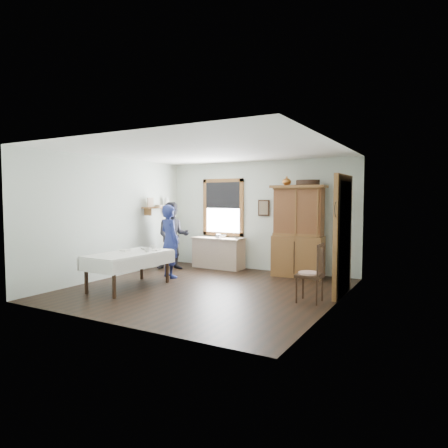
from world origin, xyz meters
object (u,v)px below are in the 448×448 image
object	(u,v)px
dining_table	(129,270)
wicker_basket	(293,272)
pail	(280,268)
woman_blue	(170,244)
spindle_chair	(310,273)
figure_dark	(173,238)
work_counter	(218,253)
china_hutch	(298,231)

from	to	relation	value
dining_table	wicker_basket	world-z (taller)	dining_table
pail	woman_blue	size ratio (longest dim) A/B	0.21
dining_table	spindle_chair	size ratio (longest dim) A/B	1.73
woman_blue	figure_dark	bearing A→B (deg)	-33.34
work_counter	wicker_basket	distance (m)	2.09
woman_blue	spindle_chair	bearing A→B (deg)	-165.00
pail	figure_dark	world-z (taller)	figure_dark
china_hutch	woman_blue	bearing A→B (deg)	-152.58
pail	wicker_basket	bearing A→B (deg)	-0.72
china_hutch	spindle_chair	size ratio (longest dim) A/B	2.03
wicker_basket	pail	bearing A→B (deg)	179.28
spindle_chair	pail	bearing A→B (deg)	122.18
wicker_basket	woman_blue	size ratio (longest dim) A/B	0.24
spindle_chair	wicker_basket	size ratio (longest dim) A/B	2.80
work_counter	woman_blue	size ratio (longest dim) A/B	0.90
china_hutch	spindle_chair	world-z (taller)	china_hutch
spindle_chair	figure_dark	distance (m)	4.21
work_counter	dining_table	distance (m)	2.86
wicker_basket	china_hutch	bearing A→B (deg)	50.02
china_hutch	dining_table	bearing A→B (deg)	-136.58
work_counter	pail	xyz separation A→B (m)	(1.73, -0.14, -0.23)
china_hutch	woman_blue	size ratio (longest dim) A/B	1.37
china_hutch	figure_dark	distance (m)	3.12
spindle_chair	figure_dark	size ratio (longest dim) A/B	0.66
work_counter	pail	world-z (taller)	work_counter
spindle_chair	wicker_basket	distance (m)	2.26
china_hutch	woman_blue	world-z (taller)	china_hutch
china_hutch	wicker_basket	size ratio (longest dim) A/B	5.68
figure_dark	china_hutch	bearing A→B (deg)	-22.79
work_counter	china_hutch	distance (m)	2.24
woman_blue	figure_dark	xyz separation A→B (m)	(-0.55, 0.86, 0.02)
pail	woman_blue	distance (m)	2.60
spindle_chair	pail	world-z (taller)	spindle_chair
spindle_chair	wicker_basket	world-z (taller)	spindle_chair
spindle_chair	work_counter	bearing A→B (deg)	143.62
pail	wicker_basket	xyz separation A→B (m)	(0.33, -0.00, -0.05)
figure_dark	woman_blue	bearing A→B (deg)	-92.66
figure_dark	spindle_chair	bearing A→B (deg)	-54.75
dining_table	figure_dark	world-z (taller)	figure_dark
pail	figure_dark	xyz separation A→B (m)	(-2.63, -0.58, 0.62)
spindle_chair	pail	size ratio (longest dim) A/B	3.23
china_hutch	figure_dark	bearing A→B (deg)	-171.70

